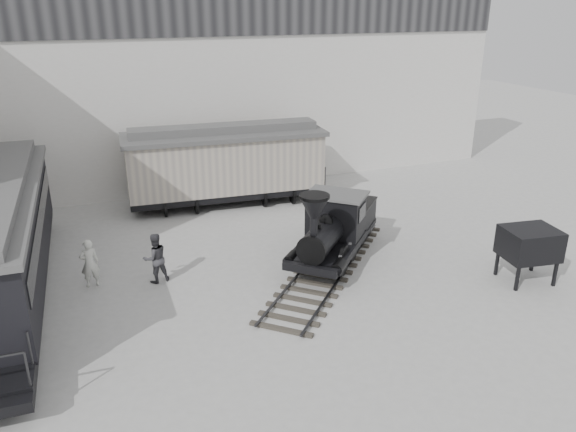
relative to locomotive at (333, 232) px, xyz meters
name	(u,v)px	position (x,y,z in m)	size (l,w,h in m)	color
ground	(330,306)	(-1.58, -3.09, -1.27)	(90.00, 90.00, 0.00)	#9E9E9B
north_wall	(211,83)	(-1.58, 11.90, 4.28)	(34.00, 2.51, 11.00)	silver
locomotive	(333,232)	(0.00, 0.00, 0.00)	(8.22, 8.54, 3.44)	#2D2923
boxcar	(225,163)	(-1.94, 8.25, 0.85)	(10.12, 3.89, 4.05)	black
visitor_a	(90,263)	(-8.97, 1.40, -0.36)	(0.67, 0.44, 1.83)	silver
visitor_b	(155,258)	(-6.72, 0.89, -0.33)	(0.92, 0.72, 1.89)	#3A3A3E
coal_hopper	(529,247)	(5.91, -4.08, 0.06)	(2.09, 1.80, 2.05)	black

